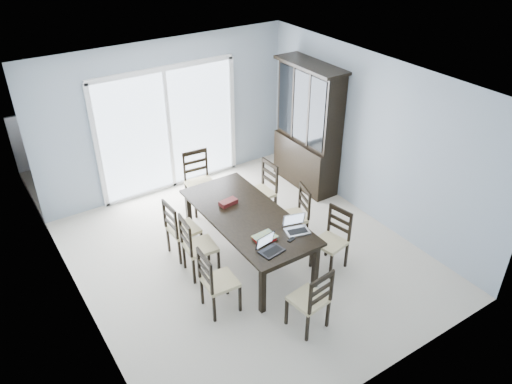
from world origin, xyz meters
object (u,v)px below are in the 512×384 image
(game_box, at_px, (228,202))
(china_hutch, at_px, (308,128))
(chair_left_far, at_px, (177,224))
(chair_right_far, at_px, (264,184))
(chair_end_near, at_px, (314,295))
(laptop_dark, at_px, (272,248))
(chair_right_near, at_px, (335,233))
(chair_left_mid, at_px, (193,241))
(cell_phone, at_px, (291,240))
(chair_end_far, at_px, (198,174))
(laptop_silver, at_px, (297,228))
(chair_left_near, at_px, (213,276))
(hot_tub, at_px, (119,143))
(dining_table, at_px, (247,219))
(chair_right_mid, at_px, (298,209))

(game_box, bearing_deg, china_hutch, 22.65)
(chair_left_far, relative_size, chair_right_far, 0.96)
(chair_end_near, bearing_deg, laptop_dark, 90.15)
(china_hutch, height_order, chair_right_near, china_hutch)
(chair_left_mid, relative_size, cell_phone, 10.09)
(chair_left_far, height_order, chair_right_far, chair_right_far)
(chair_left_mid, relative_size, chair_left_far, 1.02)
(china_hutch, relative_size, chair_end_far, 1.92)
(chair_end_near, height_order, laptop_silver, chair_end_near)
(chair_left_near, relative_size, chair_left_far, 1.01)
(chair_right_near, distance_m, game_box, 1.54)
(cell_phone, height_order, game_box, game_box)
(china_hutch, xyz_separation_m, chair_left_far, (-2.81, -0.66, -0.52))
(chair_left_mid, xyz_separation_m, laptop_dark, (0.60, -0.96, 0.23))
(laptop_silver, bearing_deg, chair_left_near, -166.60)
(chair_right_near, bearing_deg, chair_end_far, 8.21)
(chair_right_far, height_order, chair_end_near, chair_right_far)
(chair_left_mid, distance_m, hot_tub, 3.52)
(chair_right_near, xyz_separation_m, game_box, (-1.01, 1.14, 0.24))
(dining_table, relative_size, chair_left_far, 2.10)
(chair_right_mid, relative_size, chair_end_far, 0.90)
(chair_left_mid, xyz_separation_m, laptop_silver, (1.12, -0.80, 0.24))
(dining_table, xyz_separation_m, laptop_dark, (-0.18, -0.85, 0.13))
(chair_right_far, height_order, hot_tub, chair_right_far)
(chair_left_far, distance_m, chair_end_near, 2.28)
(chair_right_mid, bearing_deg, chair_left_far, 85.07)
(chair_right_mid, relative_size, chair_end_near, 1.00)
(chair_right_far, bearing_deg, laptop_dark, 146.96)
(chair_right_near, height_order, cell_phone, chair_right_near)
(dining_table, xyz_separation_m, hot_tub, (-0.53, 3.61, -0.16))
(dining_table, xyz_separation_m, chair_right_mid, (0.87, -0.02, -0.13))
(dining_table, height_order, laptop_silver, laptop_silver)
(chair_left_mid, relative_size, laptop_silver, 3.02)
(cell_phone, xyz_separation_m, game_box, (-0.24, 1.17, 0.03))
(chair_end_near, xyz_separation_m, laptop_silver, (0.42, 0.89, 0.25))
(chair_left_near, distance_m, chair_right_far, 2.26)
(chair_left_mid, distance_m, cell_phone, 1.32)
(cell_phone, xyz_separation_m, hot_tub, (-0.69, 4.41, -0.24))
(chair_end_far, distance_m, laptop_dark, 2.48)
(dining_table, distance_m, laptop_silver, 0.78)
(chair_right_far, bearing_deg, chair_right_near, -177.83)
(laptop_silver, bearing_deg, dining_table, 130.96)
(chair_left_mid, xyz_separation_m, chair_end_far, (0.86, 1.50, 0.04))
(chair_left_far, relative_size, chair_right_near, 1.02)
(dining_table, distance_m, chair_end_near, 1.59)
(cell_phone, bearing_deg, china_hutch, 34.71)
(china_hutch, xyz_separation_m, chair_end_far, (-1.95, 0.35, -0.46))
(china_hutch, relative_size, chair_left_near, 2.09)
(chair_right_mid, bearing_deg, chair_right_near, -159.97)
(hot_tub, bearing_deg, game_box, -82.08)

